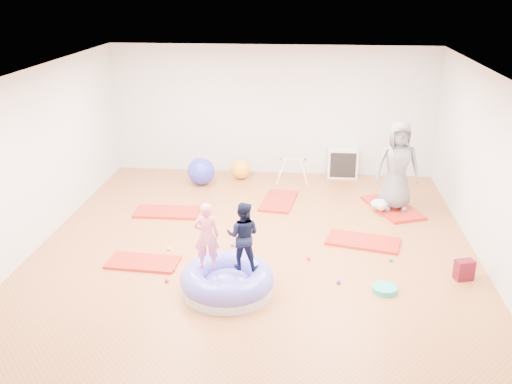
# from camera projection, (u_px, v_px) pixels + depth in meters

# --- Properties ---
(room) EXTENTS (7.01, 8.01, 2.81)m
(room) POSITION_uv_depth(u_px,v_px,m) (254.00, 168.00, 8.60)
(room) COLOR #B86438
(room) RESTS_ON ground
(gym_mat_front_left) EXTENTS (1.11, 0.60, 0.04)m
(gym_mat_front_left) POSITION_uv_depth(u_px,v_px,m) (143.00, 262.00, 8.69)
(gym_mat_front_left) COLOR #B11923
(gym_mat_front_left) RESTS_ON ground
(gym_mat_mid_left) EXTENTS (1.18, 0.60, 0.05)m
(gym_mat_mid_left) POSITION_uv_depth(u_px,v_px,m) (167.00, 212.00, 10.56)
(gym_mat_mid_left) COLOR #B11923
(gym_mat_mid_left) RESTS_ON ground
(gym_mat_center_back) EXTENTS (0.73, 1.23, 0.05)m
(gym_mat_center_back) POSITION_uv_depth(u_px,v_px,m) (279.00, 201.00, 11.09)
(gym_mat_center_back) COLOR #B11923
(gym_mat_center_back) RESTS_ON ground
(gym_mat_right) EXTENTS (1.28, 0.85, 0.05)m
(gym_mat_right) POSITION_uv_depth(u_px,v_px,m) (363.00, 241.00, 9.38)
(gym_mat_right) COLOR #B11923
(gym_mat_right) RESTS_ON ground
(gym_mat_rear_right) EXTENTS (1.13, 1.49, 0.06)m
(gym_mat_rear_right) POSITION_uv_depth(u_px,v_px,m) (392.00, 208.00, 10.75)
(gym_mat_rear_right) COLOR #B11923
(gym_mat_rear_right) RESTS_ON ground
(inflatable_cushion) EXTENTS (1.30, 1.30, 0.41)m
(inflatable_cushion) POSITION_uv_depth(u_px,v_px,m) (227.00, 281.00, 7.87)
(inflatable_cushion) COLOR silver
(inflatable_cushion) RESTS_ON ground
(child_pink) EXTENTS (0.38, 0.28, 0.96)m
(child_pink) POSITION_uv_depth(u_px,v_px,m) (206.00, 233.00, 7.72)
(child_pink) COLOR pink
(child_pink) RESTS_ON inflatable_cushion
(child_navy) EXTENTS (0.50, 0.40, 0.97)m
(child_navy) POSITION_uv_depth(u_px,v_px,m) (243.00, 232.00, 7.72)
(child_navy) COLOR black
(child_navy) RESTS_ON inflatable_cushion
(adult_caregiver) EXTENTS (0.84, 0.58, 1.64)m
(adult_caregiver) POSITION_uv_depth(u_px,v_px,m) (397.00, 166.00, 10.40)
(adult_caregiver) COLOR slate
(adult_caregiver) RESTS_ON gym_mat_rear_right
(infant) EXTENTS (0.36, 0.36, 0.21)m
(infant) POSITION_uv_depth(u_px,v_px,m) (380.00, 205.00, 10.53)
(infant) COLOR #9DD1ED
(infant) RESTS_ON gym_mat_rear_right
(ball_pit_balls) EXTENTS (3.56, 1.30, 0.06)m
(ball_pit_balls) POSITION_uv_depth(u_px,v_px,m) (254.00, 263.00, 8.66)
(ball_pit_balls) COLOR yellow
(ball_pit_balls) RESTS_ON ground
(exercise_ball_blue) EXTENTS (0.57, 0.57, 0.57)m
(exercise_ball_blue) POSITION_uv_depth(u_px,v_px,m) (201.00, 171.00, 11.97)
(exercise_ball_blue) COLOR #3437CE
(exercise_ball_blue) RESTS_ON ground
(exercise_ball_orange) EXTENTS (0.43, 0.43, 0.43)m
(exercise_ball_orange) POSITION_uv_depth(u_px,v_px,m) (241.00, 169.00, 12.34)
(exercise_ball_orange) COLOR #FDAB26
(exercise_ball_orange) RESTS_ON ground
(infant_play_gym) EXTENTS (0.68, 0.65, 0.52)m
(infant_play_gym) POSITION_uv_depth(u_px,v_px,m) (293.00, 166.00, 12.09)
(infant_play_gym) COLOR white
(infant_play_gym) RESTS_ON ground
(cube_shelf) EXTENTS (0.64, 0.32, 0.64)m
(cube_shelf) POSITION_uv_depth(u_px,v_px,m) (343.00, 163.00, 12.38)
(cube_shelf) COLOR white
(cube_shelf) RESTS_ON ground
(balance_disc) EXTENTS (0.35, 0.35, 0.08)m
(balance_disc) POSITION_uv_depth(u_px,v_px,m) (385.00, 289.00, 7.92)
(balance_disc) COLOR #2BB0AC
(balance_disc) RESTS_ON ground
(backpack) EXTENTS (0.30, 0.24, 0.30)m
(backpack) POSITION_uv_depth(u_px,v_px,m) (464.00, 270.00, 8.20)
(backpack) COLOR maroon
(backpack) RESTS_ON ground
(yellow_toy) EXTENTS (0.22, 0.22, 0.03)m
(yellow_toy) POSITION_uv_depth(u_px,v_px,m) (211.00, 302.00, 7.63)
(yellow_toy) COLOR yellow
(yellow_toy) RESTS_ON ground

